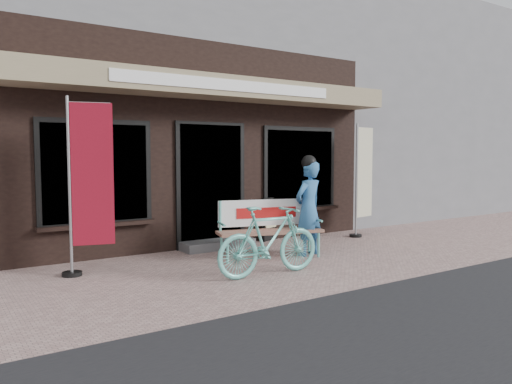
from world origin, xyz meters
TOP-DOWN VIEW (x-y plane):
  - ground at (0.00, 0.00)m, footprint 70.00×70.00m
  - storefront at (0.00, 4.96)m, footprint 7.00×6.77m
  - neighbor_right_near at (8.50, 5.50)m, footprint 10.00×7.00m
  - bench at (0.33, 0.69)m, footprint 1.73×0.86m
  - person at (0.96, 0.45)m, footprint 0.63×0.48m
  - bicycle at (-0.36, -0.31)m, footprint 1.59×0.49m
  - nobori_red at (-2.36, 1.07)m, footprint 0.71×0.33m
  - nobori_cream at (3.11, 1.35)m, footprint 0.67×0.29m
  - menu_stand at (1.23, 1.94)m, footprint 0.41×0.22m

SIDE VIEW (x-z plane):
  - ground at x=0.00m, z-range 0.00..0.00m
  - menu_stand at x=1.23m, z-range 0.01..0.83m
  - bicycle at x=-0.36m, z-range 0.00..0.95m
  - bench at x=0.33m, z-range 0.08..0.99m
  - person at x=0.96m, z-range -0.01..1.61m
  - nobori_cream at x=3.11m, z-range 0.04..2.28m
  - nobori_red at x=-2.36m, z-range 0.04..2.45m
  - neighbor_right_near at x=8.50m, z-range 0.00..5.60m
  - storefront at x=0.00m, z-range -0.01..5.99m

